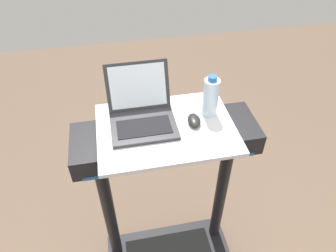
% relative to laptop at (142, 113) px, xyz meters
% --- Properties ---
extents(desk_board, '(0.65, 0.47, 0.02)m').
position_rel_laptop_xyz_m(desk_board, '(0.10, -0.07, -0.06)').
color(desk_board, silver).
rests_on(desk_board, treadmill_base).
extents(laptop, '(0.30, 0.33, 0.24)m').
position_rel_laptop_xyz_m(laptop, '(0.00, 0.00, 0.00)').
color(laptop, '#2D2D30').
rests_on(laptop, desk_board).
extents(computer_mouse, '(0.07, 0.10, 0.03)m').
position_rel_laptop_xyz_m(computer_mouse, '(0.24, -0.07, -0.03)').
color(computer_mouse, black).
rests_on(computer_mouse, desk_board).
extents(water_bottle, '(0.08, 0.08, 0.21)m').
position_rel_laptop_xyz_m(water_bottle, '(0.33, -0.01, 0.05)').
color(water_bottle, silver).
rests_on(water_bottle, desk_board).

